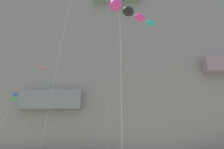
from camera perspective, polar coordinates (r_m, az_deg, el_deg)
The scene contains 5 objects.
cliff_face at distance 74.65m, azimuth 1.63°, elevation 8.23°, with size 180.00×34.14×75.85m.
kite_windsock_high_right at distance 16.69m, azimuth 4.66°, elevation 18.79°, with size 4.47×5.06×13.02m.
kite_delta_high_left at distance 33.81m, azimuth -20.33°, elevation 1.23°, with size 2.73×2.03×13.97m.
kite_banner_low_right at distance 45.80m, azimuth 1.08°, elevation 19.78°, with size 4.26×5.19×34.45m.
kite_box_far_right at distance 36.61m, azimuth -27.48°, elevation -6.08°, with size 1.81×2.84×10.22m.
Camera 1 is at (0.01, -3.53, 1.71)m, focal length 30.01 mm.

